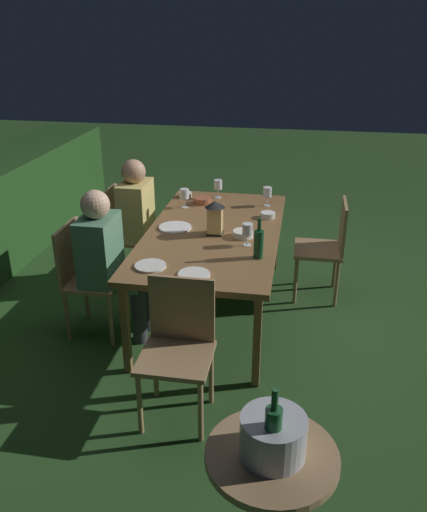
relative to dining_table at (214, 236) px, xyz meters
The scene contains 23 objects.
ground_plane 0.68m from the dining_table, ahead, with size 16.00×16.00×0.00m, color #26471E.
dining_table is the anchor object (origin of this frame).
chair_side_right_a 1.02m from the dining_table, 116.01° to the left, with size 0.42×0.40×0.87m.
person_in_green 0.84m from the dining_table, 121.90° to the left, with size 0.38×0.47×1.15m.
chair_head_near 1.24m from the dining_table, behind, with size 0.40×0.42×0.87m.
chair_side_left_b 1.02m from the dining_table, 63.99° to the right, with size 0.42×0.40×0.87m.
chair_side_right_b 1.02m from the dining_table, 63.99° to the left, with size 0.42×0.40×0.87m.
person_in_mustard 0.84m from the dining_table, 58.10° to the left, with size 0.38×0.47×1.15m.
lantern_centerpiece 0.21m from the dining_table, 160.17° to the right, with size 0.15×0.15×0.27m.
green_bottle_on_table 0.61m from the dining_table, 138.70° to the right, with size 0.07×0.07×0.29m.
wine_glass_a 0.78m from the dining_table, 28.40° to the right, with size 0.08×0.08×0.17m.
wine_glass_b 0.84m from the dining_table, ahead, with size 0.08×0.08×0.17m.
wine_glass_c 0.63m from the dining_table, 34.40° to the left, with size 0.08×0.08×0.17m.
wine_glass_d 0.41m from the dining_table, 129.88° to the right, with size 0.08×0.08×0.17m.
plate_a 0.80m from the dining_table, behind, with size 0.21×0.21×0.01m, color white.
plate_b 0.78m from the dining_table, 156.97° to the left, with size 0.21×0.21×0.01m, color silver.
plate_c 0.31m from the dining_table, 89.41° to the left, with size 0.26×0.26×0.01m, color white.
bowl_olives 0.54m from the dining_table, 47.38° to the right, with size 0.12×0.12×0.05m.
bowl_bread 0.67m from the dining_table, 18.35° to the left, with size 0.15×0.15×0.05m.
bowl_salad 0.27m from the dining_table, 110.20° to the right, with size 0.15×0.15×0.05m.
bowl_dip 0.89m from the dining_table, 26.96° to the left, with size 0.11×0.11×0.05m.
side_table 2.30m from the dining_table, 164.45° to the right, with size 0.53×0.53×0.70m.
ice_bucket 2.30m from the dining_table, 164.47° to the right, with size 0.26×0.26×0.34m.
Camera 1 is at (-3.78, -0.65, 2.25)m, focal length 37.03 mm.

